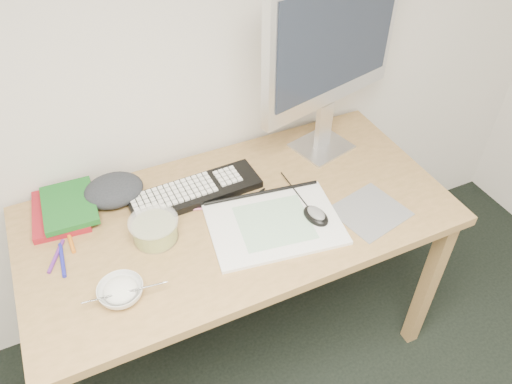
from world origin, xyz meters
TOP-DOWN VIEW (x-y plane):
  - desk at (0.18, 1.43)m, footprint 1.40×0.70m
  - mousepad at (0.57, 1.25)m, footprint 0.25×0.24m
  - sketchpad at (0.26, 1.33)m, footprint 0.45×0.35m
  - keyboard at (0.08, 1.57)m, footprint 0.45×0.16m
  - monitor at (0.61, 1.62)m, footprint 0.56×0.22m
  - mouse at (0.39, 1.29)m, footprint 0.08×0.11m
  - rice_bowl at (-0.25, 1.26)m, footprint 0.14×0.14m
  - chopsticks at (-0.24, 1.24)m, footprint 0.22×0.04m
  - fruit_tub at (-0.10, 1.44)m, footprint 0.17×0.17m
  - book_red at (-0.35, 1.67)m, footprint 0.20×0.25m
  - book_green at (-0.32, 1.66)m, footprint 0.18×0.23m
  - cloth_lump at (-0.17, 1.67)m, footprint 0.19×0.17m
  - pencil_pink at (0.12, 1.48)m, footprint 0.19×0.07m
  - pencil_tan at (0.19, 1.47)m, footprint 0.12×0.14m
  - pencil_black at (0.22, 1.46)m, footprint 0.18×0.07m
  - marker_blue at (-0.38, 1.46)m, footprint 0.02×0.13m
  - marker_orange at (-0.35, 1.54)m, footprint 0.02×0.13m
  - marker_purple at (-0.39, 1.48)m, footprint 0.07×0.12m

SIDE VIEW (x-z plane):
  - desk at x=0.18m, z-range 0.29..1.04m
  - mousepad at x=0.57m, z-range 0.75..0.75m
  - pencil_tan at x=0.19m, z-range 0.75..0.76m
  - pencil_black at x=0.22m, z-range 0.75..0.76m
  - pencil_pink at x=0.12m, z-range 0.75..0.76m
  - marker_purple at x=-0.39m, z-range 0.75..0.76m
  - sketchpad at x=0.26m, z-range 0.75..0.76m
  - marker_orange at x=-0.35m, z-range 0.75..0.76m
  - marker_blue at x=-0.38m, z-range 0.75..0.76m
  - book_red at x=-0.35m, z-range 0.75..0.77m
  - keyboard at x=0.08m, z-range 0.75..0.78m
  - rice_bowl at x=-0.25m, z-range 0.75..0.79m
  - mouse at x=0.39m, z-range 0.76..0.80m
  - book_green at x=-0.32m, z-range 0.77..0.79m
  - cloth_lump at x=-0.17m, z-range 0.75..0.82m
  - fruit_tub at x=-0.10m, z-range 0.75..0.82m
  - chopsticks at x=-0.24m, z-range 0.78..0.80m
  - monitor at x=0.61m, z-range 0.83..1.50m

